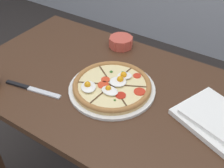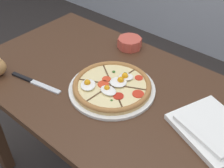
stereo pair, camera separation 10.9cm
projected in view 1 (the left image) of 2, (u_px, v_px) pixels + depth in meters
The scene contains 5 objects.
dining_table at pixel (110, 107), 1.21m from camera, with size 1.22×0.71×0.75m.
pizza at pixel (112, 86), 1.10m from camera, with size 0.34×0.34×0.06m.
ramekin_bowl at pixel (121, 42), 1.34m from camera, with size 0.12×0.12×0.05m.
napkin_folded at pixel (217, 118), 0.97m from camera, with size 0.31×0.29×0.04m.
knife_main at pixel (32, 89), 1.11m from camera, with size 0.25×0.06×0.01m.
Camera 1 is at (0.49, -0.73, 1.48)m, focal length 45.00 mm.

